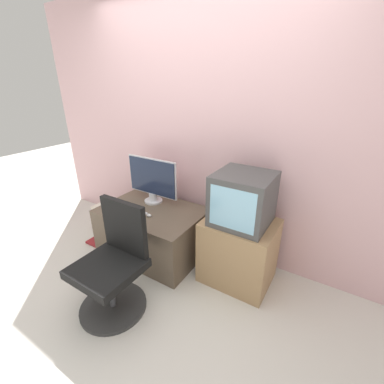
{
  "coord_description": "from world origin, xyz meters",
  "views": [
    {
      "loc": [
        1.29,
        -0.92,
        1.75
      ],
      "look_at": [
        0.1,
        0.99,
        0.77
      ],
      "focal_mm": 24.0,
      "sensor_mm": 36.0,
      "label": 1
    }
  ],
  "objects_px": {
    "main_monitor": "(152,180)",
    "crt_tv": "(243,199)",
    "cardboard_box_lower": "(108,220)",
    "office_chair": "(114,267)",
    "book": "(96,242)",
    "mouse": "(149,215)",
    "keyboard": "(131,212)"
  },
  "relations": [
    {
      "from": "main_monitor",
      "to": "crt_tv",
      "type": "height_order",
      "value": "crt_tv"
    },
    {
      "from": "crt_tv",
      "to": "cardboard_box_lower",
      "type": "distance_m",
      "value": 1.8
    },
    {
      "from": "office_chair",
      "to": "book",
      "type": "xyz_separation_m",
      "value": [
        -0.89,
        0.48,
        -0.37
      ]
    },
    {
      "from": "crt_tv",
      "to": "cardboard_box_lower",
      "type": "bearing_deg",
      "value": -176.76
    },
    {
      "from": "mouse",
      "to": "book",
      "type": "bearing_deg",
      "value": -170.71
    },
    {
      "from": "main_monitor",
      "to": "mouse",
      "type": "xyz_separation_m",
      "value": [
        0.18,
        -0.29,
        -0.24
      ]
    },
    {
      "from": "cardboard_box_lower",
      "to": "office_chair",
      "type": "bearing_deg",
      "value": -37.67
    },
    {
      "from": "main_monitor",
      "to": "mouse",
      "type": "relative_size",
      "value": 11.86
    },
    {
      "from": "office_chair",
      "to": "cardboard_box_lower",
      "type": "bearing_deg",
      "value": 142.33
    },
    {
      "from": "keyboard",
      "to": "office_chair",
      "type": "xyz_separation_m",
      "value": [
        0.35,
        -0.58,
        -0.14
      ]
    },
    {
      "from": "mouse",
      "to": "crt_tv",
      "type": "bearing_deg",
      "value": 14.34
    },
    {
      "from": "main_monitor",
      "to": "book",
      "type": "xyz_separation_m",
      "value": [
        -0.57,
        -0.41,
        -0.76
      ]
    },
    {
      "from": "main_monitor",
      "to": "keyboard",
      "type": "height_order",
      "value": "main_monitor"
    },
    {
      "from": "mouse",
      "to": "cardboard_box_lower",
      "type": "distance_m",
      "value": 0.89
    },
    {
      "from": "crt_tv",
      "to": "book",
      "type": "relative_size",
      "value": 2.31
    },
    {
      "from": "office_chair",
      "to": "main_monitor",
      "type": "bearing_deg",
      "value": 109.82
    },
    {
      "from": "cardboard_box_lower",
      "to": "keyboard",
      "type": "bearing_deg",
      "value": -14.66
    },
    {
      "from": "main_monitor",
      "to": "book",
      "type": "relative_size",
      "value": 3.11
    },
    {
      "from": "keyboard",
      "to": "crt_tv",
      "type": "distance_m",
      "value": 1.15
    },
    {
      "from": "main_monitor",
      "to": "book",
      "type": "height_order",
      "value": "main_monitor"
    },
    {
      "from": "mouse",
      "to": "main_monitor",
      "type": "bearing_deg",
      "value": 122.28
    },
    {
      "from": "cardboard_box_lower",
      "to": "book",
      "type": "distance_m",
      "value": 0.3
    },
    {
      "from": "keyboard",
      "to": "mouse",
      "type": "bearing_deg",
      "value": 7.38
    },
    {
      "from": "main_monitor",
      "to": "book",
      "type": "distance_m",
      "value": 1.04
    },
    {
      "from": "book",
      "to": "mouse",
      "type": "bearing_deg",
      "value": 9.29
    },
    {
      "from": "keyboard",
      "to": "crt_tv",
      "type": "relative_size",
      "value": 0.74
    },
    {
      "from": "keyboard",
      "to": "crt_tv",
      "type": "bearing_deg",
      "value": 12.98
    },
    {
      "from": "crt_tv",
      "to": "office_chair",
      "type": "height_order",
      "value": "crt_tv"
    },
    {
      "from": "office_chair",
      "to": "book",
      "type": "distance_m",
      "value": 1.08
    },
    {
      "from": "main_monitor",
      "to": "mouse",
      "type": "bearing_deg",
      "value": -57.72
    },
    {
      "from": "main_monitor",
      "to": "cardboard_box_lower",
      "type": "height_order",
      "value": "main_monitor"
    },
    {
      "from": "cardboard_box_lower",
      "to": "book",
      "type": "xyz_separation_m",
      "value": [
        0.05,
        -0.25,
        -0.16
      ]
    }
  ]
}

